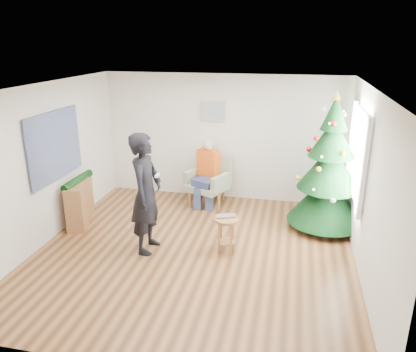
% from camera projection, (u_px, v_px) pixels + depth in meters
% --- Properties ---
extents(floor, '(5.00, 5.00, 0.00)m').
position_uv_depth(floor, '(194.00, 252.00, 6.51)').
color(floor, brown).
rests_on(floor, ground).
extents(ceiling, '(5.00, 5.00, 0.00)m').
position_uv_depth(ceiling, '(192.00, 88.00, 5.67)').
color(ceiling, white).
rests_on(ceiling, wall_back).
extents(wall_back, '(5.00, 0.00, 5.00)m').
position_uv_depth(wall_back, '(223.00, 138.00, 8.41)').
color(wall_back, silver).
rests_on(wall_back, floor).
extents(wall_front, '(5.00, 0.00, 5.00)m').
position_uv_depth(wall_front, '(127.00, 260.00, 3.78)').
color(wall_front, silver).
rests_on(wall_front, floor).
extents(wall_left, '(0.00, 5.00, 5.00)m').
position_uv_depth(wall_left, '(44.00, 165.00, 6.60)').
color(wall_left, silver).
rests_on(wall_left, floor).
extents(wall_right, '(0.00, 5.00, 5.00)m').
position_uv_depth(wall_right, '(368.00, 188.00, 5.59)').
color(wall_right, silver).
rests_on(wall_right, floor).
extents(window_panel, '(0.04, 1.30, 1.40)m').
position_uv_depth(window_panel, '(358.00, 155.00, 6.46)').
color(window_panel, white).
rests_on(window_panel, wall_right).
extents(curtains, '(0.05, 1.75, 1.50)m').
position_uv_depth(curtains, '(356.00, 154.00, 6.46)').
color(curtains, white).
rests_on(curtains, wall_right).
extents(christmas_tree, '(1.35, 1.35, 2.45)m').
position_uv_depth(christmas_tree, '(329.00, 169.00, 7.03)').
color(christmas_tree, '#3F2816').
rests_on(christmas_tree, floor).
extents(stool, '(0.40, 0.40, 0.59)m').
position_uv_depth(stool, '(226.00, 235.00, 6.43)').
color(stool, brown).
rests_on(stool, floor).
extents(laptop, '(0.38, 0.31, 0.03)m').
position_uv_depth(laptop, '(226.00, 217.00, 6.33)').
color(laptop, silver).
rests_on(laptop, stool).
extents(armchair, '(0.98, 0.96, 1.02)m').
position_uv_depth(armchair, '(209.00, 186.00, 8.34)').
color(armchair, gray).
rests_on(armchair, floor).
extents(seated_person, '(0.57, 0.72, 1.34)m').
position_uv_depth(seated_person, '(207.00, 172.00, 8.19)').
color(seated_person, navy).
rests_on(seated_person, armchair).
extents(standing_man, '(0.48, 0.72, 1.93)m').
position_uv_depth(standing_man, '(146.00, 193.00, 6.31)').
color(standing_man, black).
rests_on(standing_man, floor).
extents(game_controller, '(0.04, 0.13, 0.04)m').
position_uv_depth(game_controller, '(157.00, 175.00, 6.13)').
color(game_controller, white).
rests_on(game_controller, standing_man).
extents(console, '(0.58, 1.04, 0.80)m').
position_uv_depth(console, '(80.00, 202.00, 7.46)').
color(console, brown).
rests_on(console, floor).
extents(garland, '(0.14, 0.90, 0.14)m').
position_uv_depth(garland, '(77.00, 181.00, 7.32)').
color(garland, black).
rests_on(garland, console).
extents(tapestry, '(0.03, 1.50, 1.15)m').
position_uv_depth(tapestry, '(55.00, 146.00, 6.79)').
color(tapestry, black).
rests_on(tapestry, wall_left).
extents(framed_picture, '(0.52, 0.05, 0.42)m').
position_uv_depth(framed_picture, '(213.00, 111.00, 8.23)').
color(framed_picture, tan).
rests_on(framed_picture, wall_back).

